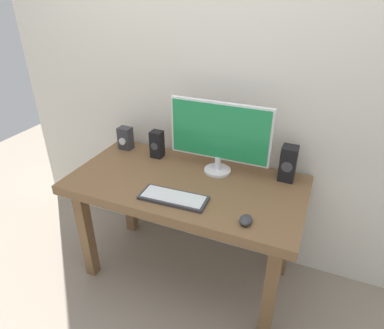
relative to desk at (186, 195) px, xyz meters
name	(u,v)px	position (x,y,z in m)	size (l,w,h in m)	color
ground_plane	(187,271)	(0.00, 0.00, -0.64)	(6.00, 6.00, 0.00)	gray
wall_back	(212,33)	(0.00, 0.39, 0.86)	(2.97, 0.04, 3.00)	silver
desk	(186,195)	(0.00, 0.00, 0.00)	(1.38, 0.70, 0.73)	brown
monitor	(219,134)	(0.13, 0.19, 0.34)	(0.61, 0.16, 0.44)	silver
keyboard_primary	(174,198)	(0.01, -0.19, 0.11)	(0.37, 0.16, 0.02)	#333338
mouse	(246,220)	(0.42, -0.24, 0.11)	(0.06, 0.09, 0.04)	#333338
speaker_right	(288,163)	(0.54, 0.25, 0.20)	(0.09, 0.10, 0.21)	black
speaker_left	(157,144)	(-0.30, 0.21, 0.19)	(0.08, 0.08, 0.18)	black
audio_controller	(125,138)	(-0.56, 0.24, 0.17)	(0.09, 0.08, 0.16)	#333338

